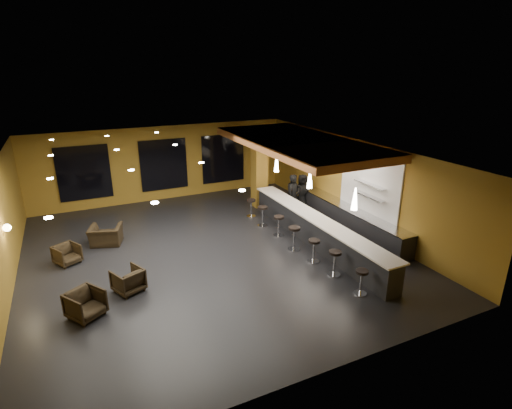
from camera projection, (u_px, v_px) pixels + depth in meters
name	position (u px, v px, depth m)	size (l,w,h in m)	color
floor	(211.00, 253.00, 13.95)	(12.00, 13.00, 0.10)	black
ceiling	(206.00, 152.00, 12.74)	(12.00, 13.00, 0.10)	black
wall_back	(163.00, 163.00, 18.92)	(12.00, 0.10, 3.50)	olive
wall_front	(319.00, 307.00, 7.77)	(12.00, 0.10, 3.50)	olive
wall_right	(354.00, 183.00, 15.80)	(0.10, 13.00, 3.50)	olive
wood_soffit	(297.00, 142.00, 15.28)	(3.60, 8.00, 0.28)	#AF6633
window_left	(84.00, 173.00, 17.42)	(2.20, 0.06, 2.40)	black
window_center	(164.00, 165.00, 18.84)	(2.20, 0.06, 2.40)	black
window_right	(223.00, 159.00, 20.06)	(2.20, 0.06, 2.40)	black
tile_backsplash	(369.00, 184.00, 14.83)	(0.06, 3.20, 2.40)	white
bar_counter	(315.00, 231.00, 14.39)	(0.60, 8.00, 1.00)	black
bar_top	(316.00, 218.00, 14.22)	(0.78, 8.10, 0.05)	white
prep_counter	(351.00, 220.00, 15.65)	(0.70, 6.00, 0.86)	black
prep_top	(352.00, 209.00, 15.50)	(0.72, 6.00, 0.03)	silver
wall_shelf_lower	(369.00, 196.00, 14.73)	(0.30, 1.50, 0.03)	silver
wall_shelf_upper	(370.00, 184.00, 14.58)	(0.30, 1.50, 0.03)	silver
column	(259.00, 169.00, 17.89)	(0.60, 0.60, 3.50)	olive
wall_sconce	(7.00, 228.00, 11.37)	(0.22, 0.22, 0.22)	#FFE5B2
pendant_0	(355.00, 199.00, 12.07)	(0.20, 0.20, 0.70)	white
pendant_1	(310.00, 179.00, 14.20)	(0.20, 0.20, 0.70)	white
pendant_2	(277.00, 164.00, 16.32)	(0.20, 0.20, 0.70)	white
staff_a	(294.00, 196.00, 16.99)	(0.66, 0.43, 1.80)	black
staff_b	(294.00, 192.00, 17.71)	(0.79, 0.62, 1.63)	black
staff_c	(302.00, 192.00, 17.71)	(0.80, 0.52, 1.63)	black
armchair_a	(86.00, 304.00, 10.27)	(0.79, 0.82, 0.74)	black
armchair_b	(128.00, 280.00, 11.44)	(0.76, 0.78, 0.71)	black
armchair_c	(67.00, 254.00, 13.04)	(0.70, 0.72, 0.65)	black
armchair_d	(106.00, 235.00, 14.42)	(1.08, 0.94, 0.70)	black
bar_stool_0	(361.00, 279.00, 11.25)	(0.38, 0.38, 0.75)	silver
bar_stool_1	(335.00, 260.00, 12.25)	(0.41, 0.41, 0.81)	silver
bar_stool_2	(314.00, 248.00, 13.09)	(0.40, 0.40, 0.79)	silver
bar_stool_3	(294.00, 235.00, 13.94)	(0.43, 0.43, 0.86)	silver
bar_stool_4	(279.00, 223.00, 15.09)	(0.40, 0.40, 0.80)	silver
bar_stool_5	(263.00, 214.00, 15.99)	(0.42, 0.42, 0.83)	silver
bar_stool_6	(251.00, 206.00, 17.00)	(0.39, 0.39, 0.77)	silver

